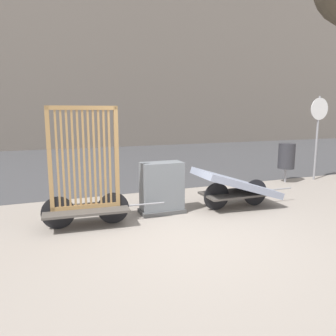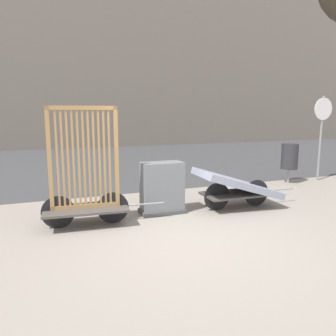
# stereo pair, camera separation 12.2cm
# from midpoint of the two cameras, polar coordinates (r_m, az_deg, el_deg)

# --- Properties ---
(ground_plane) EXTENTS (60.00, 60.00, 0.00)m
(ground_plane) POSITION_cam_midpoint_polar(r_m,az_deg,el_deg) (5.32, 4.49, -12.23)
(ground_plane) COLOR gray
(road_strip) EXTENTS (56.00, 11.00, 0.01)m
(road_strip) POSITION_cam_midpoint_polar(r_m,az_deg,el_deg) (13.50, -12.04, 1.05)
(road_strip) COLOR #424244
(road_strip) RESTS_ON ground_plane
(building_facade) EXTENTS (48.00, 4.00, 14.74)m
(building_facade) POSITION_cam_midpoint_polar(r_m,az_deg,el_deg) (21.48, -16.50, 23.85)
(building_facade) COLOR slate
(building_facade) RESTS_ON ground_plane
(bike_cart_with_bedframe) EXTENTS (2.17, 0.83, 2.09)m
(bike_cart_with_bedframe) POSITION_cam_midpoint_polar(r_m,az_deg,el_deg) (5.87, -14.74, -2.87)
(bike_cart_with_bedframe) COLOR #4C4742
(bike_cart_with_bedframe) RESTS_ON ground_plane
(bike_cart_with_mattress) EXTENTS (2.30, 0.96, 0.85)m
(bike_cart_with_mattress) POSITION_cam_midpoint_polar(r_m,az_deg,el_deg) (6.98, 11.39, -3.01)
(bike_cart_with_mattress) COLOR #4C4742
(bike_cart_with_mattress) RESTS_ON ground_plane
(utility_cabinet) EXTENTS (0.88, 0.46, 1.02)m
(utility_cabinet) POSITION_cam_midpoint_polar(r_m,az_deg,el_deg) (6.48, -1.62, -3.84)
(utility_cabinet) COLOR #4C4C4C
(utility_cabinet) RESTS_ON ground_plane
(trash_bin) EXTENTS (0.46, 0.46, 1.12)m
(trash_bin) POSITION_cam_midpoint_polar(r_m,az_deg,el_deg) (9.84, 19.61, 1.95)
(trash_bin) COLOR gray
(trash_bin) RESTS_ON ground_plane
(sign_post) EXTENTS (0.63, 0.06, 2.44)m
(sign_post) POSITION_cam_midpoint_polar(r_m,az_deg,el_deg) (10.50, 24.36, 6.90)
(sign_post) COLOR gray
(sign_post) RESTS_ON ground_plane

